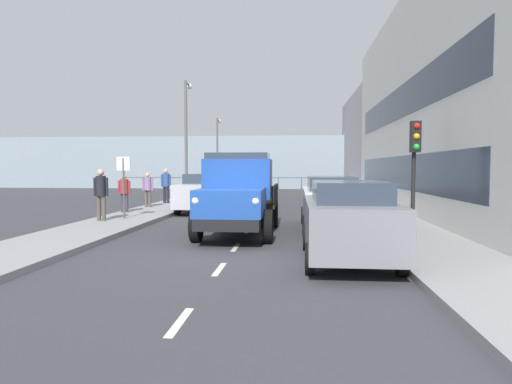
{
  "coord_description": "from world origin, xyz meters",
  "views": [
    {
      "loc": [
        -1.49,
        10.14,
        2.01
      ],
      "look_at": [
        0.08,
        -7.33,
        1.03
      ],
      "focal_mm": 30.88,
      "sensor_mm": 36.0,
      "label": 1
    }
  ],
  "objects_px": {
    "car_white_kerbside_1": "(330,202)",
    "pedestrian_strolling": "(124,190)",
    "lamp_post_promenade": "(187,130)",
    "lamp_post_far": "(218,147)",
    "car_silver_oppositeside_0": "(205,192)",
    "car_grey_kerbside_near": "(348,220)",
    "truck_vintage_blue": "(238,196)",
    "pedestrian_in_dark_coat": "(166,183)",
    "traffic_light_near": "(415,151)",
    "pedestrian_near_railing": "(148,187)",
    "street_sign": "(124,176)",
    "pedestrian_couple_b": "(101,190)"
  },
  "relations": [
    {
      "from": "pedestrian_couple_b",
      "to": "pedestrian_near_railing",
      "type": "bearing_deg",
      "value": -87.91
    },
    {
      "from": "car_white_kerbside_1",
      "to": "lamp_post_far",
      "type": "height_order",
      "value": "lamp_post_far"
    },
    {
      "from": "truck_vintage_blue",
      "to": "car_silver_oppositeside_0",
      "type": "distance_m",
      "value": 7.2
    },
    {
      "from": "lamp_post_far",
      "to": "car_white_kerbside_1",
      "type": "bearing_deg",
      "value": 109.87
    },
    {
      "from": "car_white_kerbside_1",
      "to": "street_sign",
      "type": "height_order",
      "value": "street_sign"
    },
    {
      "from": "pedestrian_strolling",
      "to": "pedestrian_in_dark_coat",
      "type": "xyz_separation_m",
      "value": [
        -0.34,
        -4.78,
        0.14
      ]
    },
    {
      "from": "pedestrian_strolling",
      "to": "pedestrian_in_dark_coat",
      "type": "distance_m",
      "value": 4.8
    },
    {
      "from": "pedestrian_strolling",
      "to": "car_white_kerbside_1",
      "type": "bearing_deg",
      "value": 158.08
    },
    {
      "from": "truck_vintage_blue",
      "to": "lamp_post_far",
      "type": "xyz_separation_m",
      "value": [
        4.46,
        -21.58,
        2.44
      ]
    },
    {
      "from": "pedestrian_strolling",
      "to": "lamp_post_promenade",
      "type": "relative_size",
      "value": 0.24
    },
    {
      "from": "truck_vintage_blue",
      "to": "pedestrian_in_dark_coat",
      "type": "xyz_separation_m",
      "value": [
        5.06,
        -9.59,
        0.03
      ]
    },
    {
      "from": "pedestrian_strolling",
      "to": "street_sign",
      "type": "relative_size",
      "value": 0.7
    },
    {
      "from": "car_grey_kerbside_near",
      "to": "lamp_post_promenade",
      "type": "xyz_separation_m",
      "value": [
        7.22,
        -14.96,
        3.22
      ]
    },
    {
      "from": "pedestrian_in_dark_coat",
      "to": "lamp_post_promenade",
      "type": "bearing_deg",
      "value": -107.99
    },
    {
      "from": "car_grey_kerbside_near",
      "to": "pedestrian_in_dark_coat",
      "type": "distance_m",
      "value": 15.2
    },
    {
      "from": "truck_vintage_blue",
      "to": "street_sign",
      "type": "bearing_deg",
      "value": -30.12
    },
    {
      "from": "truck_vintage_blue",
      "to": "pedestrian_in_dark_coat",
      "type": "relative_size",
      "value": 3.15
    },
    {
      "from": "truck_vintage_blue",
      "to": "car_silver_oppositeside_0",
      "type": "relative_size",
      "value": 1.21
    },
    {
      "from": "car_white_kerbside_1",
      "to": "pedestrian_strolling",
      "type": "distance_m",
      "value": 8.84
    },
    {
      "from": "lamp_post_promenade",
      "to": "lamp_post_far",
      "type": "relative_size",
      "value": 1.16
    },
    {
      "from": "pedestrian_couple_b",
      "to": "pedestrian_strolling",
      "type": "xyz_separation_m",
      "value": [
        0.32,
        -2.89,
        -0.14
      ]
    },
    {
      "from": "car_white_kerbside_1",
      "to": "car_silver_oppositeside_0",
      "type": "xyz_separation_m",
      "value": [
        5.21,
        -5.27,
        0.0
      ]
    },
    {
      "from": "traffic_light_near",
      "to": "pedestrian_couple_b",
      "type": "bearing_deg",
      "value": -8.58
    },
    {
      "from": "car_silver_oppositeside_0",
      "to": "pedestrian_couple_b",
      "type": "bearing_deg",
      "value": 61.28
    },
    {
      "from": "car_grey_kerbside_near",
      "to": "pedestrian_near_railing",
      "type": "distance_m",
      "value": 13.47
    },
    {
      "from": "car_white_kerbside_1",
      "to": "pedestrian_in_dark_coat",
      "type": "relative_size",
      "value": 2.56
    },
    {
      "from": "truck_vintage_blue",
      "to": "lamp_post_far",
      "type": "relative_size",
      "value": 0.98
    },
    {
      "from": "car_silver_oppositeside_0",
      "to": "pedestrian_near_railing",
      "type": "distance_m",
      "value": 2.93
    },
    {
      "from": "car_white_kerbside_1",
      "to": "car_silver_oppositeside_0",
      "type": "relative_size",
      "value": 0.98
    },
    {
      "from": "traffic_light_near",
      "to": "car_silver_oppositeside_0",
      "type": "bearing_deg",
      "value": -40.29
    },
    {
      "from": "traffic_light_near",
      "to": "lamp_post_far",
      "type": "xyz_separation_m",
      "value": [
        9.6,
        -21.21,
        1.15
      ]
    },
    {
      "from": "car_grey_kerbside_near",
      "to": "car_white_kerbside_1",
      "type": "relative_size",
      "value": 0.87
    },
    {
      "from": "pedestrian_couple_b",
      "to": "lamp_post_promenade",
      "type": "relative_size",
      "value": 0.27
    },
    {
      "from": "car_silver_oppositeside_0",
      "to": "lamp_post_promenade",
      "type": "bearing_deg",
      "value": -67.11
    },
    {
      "from": "pedestrian_near_railing",
      "to": "lamp_post_promenade",
      "type": "height_order",
      "value": "lamp_post_promenade"
    },
    {
      "from": "pedestrian_couple_b",
      "to": "lamp_post_promenade",
      "type": "xyz_separation_m",
      "value": [
        -0.65,
        -9.63,
        2.89
      ]
    },
    {
      "from": "pedestrian_in_dark_coat",
      "to": "lamp_post_promenade",
      "type": "xyz_separation_m",
      "value": [
        -0.63,
        -1.95,
        2.9
      ]
    },
    {
      "from": "lamp_post_promenade",
      "to": "truck_vintage_blue",
      "type": "bearing_deg",
      "value": 110.97
    },
    {
      "from": "pedestrian_couple_b",
      "to": "pedestrian_near_railing",
      "type": "height_order",
      "value": "pedestrian_couple_b"
    },
    {
      "from": "car_white_kerbside_1",
      "to": "pedestrian_near_railing",
      "type": "xyz_separation_m",
      "value": [
        8.07,
        -5.85,
        0.2
      ]
    },
    {
      "from": "truck_vintage_blue",
      "to": "car_grey_kerbside_near",
      "type": "bearing_deg",
      "value": 129.3
    },
    {
      "from": "lamp_post_promenade",
      "to": "pedestrian_near_railing",
      "type": "bearing_deg",
      "value": 78.53
    },
    {
      "from": "pedestrian_near_railing",
      "to": "pedestrian_in_dark_coat",
      "type": "distance_m",
      "value": 2.25
    },
    {
      "from": "pedestrian_strolling",
      "to": "street_sign",
      "type": "distance_m",
      "value": 2.41
    },
    {
      "from": "pedestrian_near_railing",
      "to": "pedestrian_in_dark_coat",
      "type": "xyz_separation_m",
      "value": [
        -0.21,
        -2.23,
        0.11
      ]
    },
    {
      "from": "car_white_kerbside_1",
      "to": "pedestrian_in_dark_coat",
      "type": "height_order",
      "value": "pedestrian_in_dark_coat"
    },
    {
      "from": "pedestrian_strolling",
      "to": "lamp_post_far",
      "type": "bearing_deg",
      "value": -93.21
    },
    {
      "from": "lamp_post_promenade",
      "to": "pedestrian_in_dark_coat",
      "type": "bearing_deg",
      "value": 72.01
    },
    {
      "from": "car_white_kerbside_1",
      "to": "street_sign",
      "type": "bearing_deg",
      "value": -8.73
    },
    {
      "from": "car_white_kerbside_1",
      "to": "lamp_post_far",
      "type": "distance_m",
      "value": 21.52
    }
  ]
}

